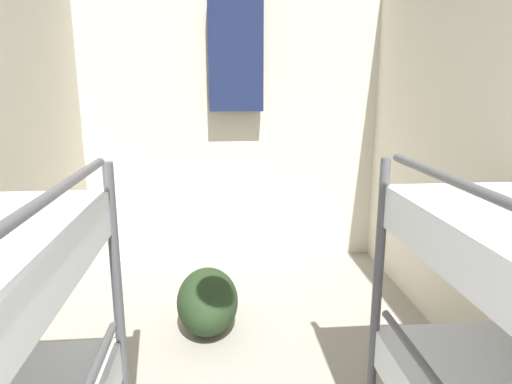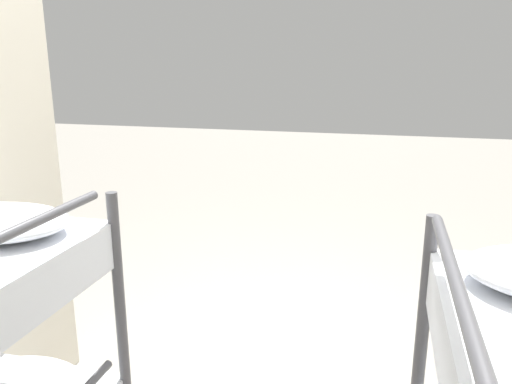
{
  "view_description": "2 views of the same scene",
  "coord_description": "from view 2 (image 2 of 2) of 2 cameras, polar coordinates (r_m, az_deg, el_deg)",
  "views": [
    {
      "loc": [
        -0.14,
        0.49,
        1.55
      ],
      "look_at": [
        0.1,
        3.19,
        0.91
      ],
      "focal_mm": 32.0,
      "sensor_mm": 36.0,
      "label": 1
    },
    {
      "loc": [
        -0.41,
        2.2,
        1.73
      ],
      "look_at": [
        0.02,
        0.54,
        1.28
      ],
      "focal_mm": 35.0,
      "sensor_mm": 36.0,
      "label": 2
    }
  ],
  "objects": []
}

